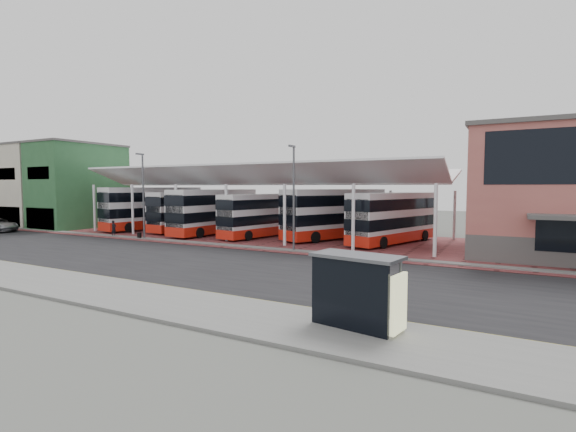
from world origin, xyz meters
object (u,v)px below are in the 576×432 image
object	(u,v)px
pedestrian	(114,228)
bus_shelter	(360,284)
bus_2	(214,212)
bus_0	(153,208)
bus_1	(191,211)
bus_4	(335,214)
bus_5	(393,218)
bus_3	(263,215)

from	to	relation	value
pedestrian	bus_shelter	bearing A→B (deg)	-124.22
bus_2	bus_shelter	size ratio (longest dim) A/B	3.44
bus_0	bus_shelter	xyz separation A→B (m)	(32.23, -21.74, -0.77)
bus_1	bus_4	distance (m)	16.94
pedestrian	bus_5	bearing A→B (deg)	-80.66
bus_3	bus_5	world-z (taller)	bus_5
bus_3	bus_5	distance (m)	12.56
bus_1	pedestrian	distance (m)	8.57
bus_4	pedestrian	world-z (taller)	bus_4
bus_2	bus_4	bearing A→B (deg)	12.78
bus_0	bus_4	distance (m)	22.00
bus_1	bus_5	size ratio (longest dim) A/B	0.98
bus_0	bus_4	bearing A→B (deg)	16.42
bus_3	bus_1	bearing A→B (deg)	-174.19
bus_1	pedestrian	size ratio (longest dim) A/B	6.75
bus_0	bus_shelter	bearing A→B (deg)	-21.80
bus_0	pedestrian	size ratio (longest dim) A/B	7.60
bus_1	bus_4	xyz separation A→B (m)	(16.92, 0.82, 0.17)
bus_0	bus_2	distance (m)	9.34
bus_shelter	bus_0	bearing A→B (deg)	155.36
bus_0	pedestrian	distance (m)	7.59
bus_0	bus_2	bearing A→B (deg)	9.18
bus_3	pedestrian	world-z (taller)	bus_3
bus_2	bus_shelter	xyz separation A→B (m)	(22.91, -21.24, -0.66)
bus_1	pedestrian	world-z (taller)	bus_1
bus_0	bus_shelter	size ratio (longest dim) A/B	3.65
bus_5	pedestrian	world-z (taller)	bus_5
pedestrian	bus_shelter	world-z (taller)	bus_shelter
bus_0	bus_3	size ratio (longest dim) A/B	1.15
bus_0	pedestrian	bearing A→B (deg)	-61.66
bus_1	bus_5	world-z (taller)	bus_5
bus_0	bus_2	size ratio (longest dim) A/B	1.06
bus_3	bus_shelter	world-z (taller)	bus_3
bus_2	bus_3	world-z (taller)	bus_2
bus_1	bus_2	size ratio (longest dim) A/B	0.94
bus_3	bus_4	world-z (taller)	bus_4
bus_shelter	pedestrian	bearing A→B (deg)	163.51
bus_1	bus_2	world-z (taller)	bus_2
bus_0	bus_1	bearing A→B (deg)	21.22
bus_5	bus_shelter	xyz separation A→B (m)	(4.64, -22.77, -0.54)
bus_5	bus_0	bearing A→B (deg)	-160.46
bus_0	bus_3	distance (m)	15.09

